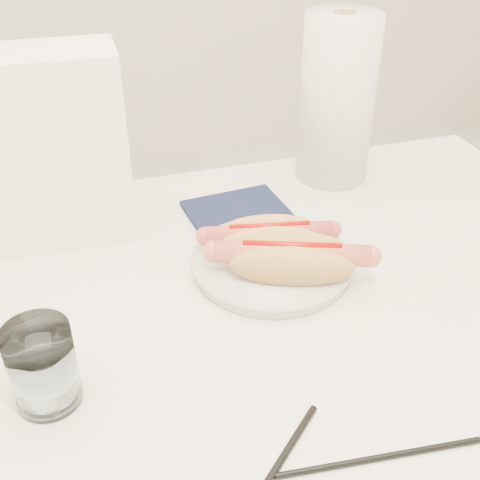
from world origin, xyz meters
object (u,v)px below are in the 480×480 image
object	(u,v)px
hotdog_left	(269,237)
water_glass	(43,366)
table	(213,368)
hotdog_right	(291,259)
paper_towel_roll	(337,100)
plate	(272,265)
napkin_box	(52,149)

from	to	relation	value
hotdog_left	water_glass	distance (m)	0.33
table	hotdog_right	world-z (taller)	hotdog_right
hotdog_right	paper_towel_roll	size ratio (longest dim) A/B	0.71
plate	napkin_box	distance (m)	0.33
hotdog_right	table	bearing A→B (deg)	-135.31
plate	water_glass	xyz separation A→B (m)	(-0.29, -0.14, 0.04)
plate	paper_towel_roll	world-z (taller)	paper_towel_roll
hotdog_left	napkin_box	world-z (taller)	napkin_box
plate	paper_towel_roll	size ratio (longest dim) A/B	0.76
paper_towel_roll	table	bearing A→B (deg)	-132.96
plate	water_glass	world-z (taller)	water_glass
hotdog_left	water_glass	world-z (taller)	water_glass
water_glass	plate	bearing A→B (deg)	25.75
table	hotdog_left	xyz separation A→B (m)	(0.11, 0.11, 0.10)
hotdog_right	paper_towel_roll	world-z (taller)	paper_towel_roll
hotdog_right	napkin_box	xyz separation A→B (m)	(-0.26, 0.22, 0.09)
hotdog_left	paper_towel_roll	xyz separation A→B (m)	(0.19, 0.21, 0.09)
plate	paper_towel_roll	distance (m)	0.32
hotdog_left	paper_towel_roll	distance (m)	0.29
hotdog_right	water_glass	world-z (taller)	water_glass
table	hotdog_right	xyz separation A→B (m)	(0.12, 0.05, 0.10)
paper_towel_roll	plate	bearing A→B (deg)	-129.86
napkin_box	hotdog_left	bearing A→B (deg)	-30.09
plate	napkin_box	xyz separation A→B (m)	(-0.25, 0.18, 0.12)
table	plate	world-z (taller)	plate
water_glass	paper_towel_roll	bearing A→B (deg)	37.43
table	paper_towel_roll	bearing A→B (deg)	47.04
table	hotdog_left	bearing A→B (deg)	45.45
plate	napkin_box	world-z (taller)	napkin_box
hotdog_left	hotdog_right	bearing A→B (deg)	-70.53
plate	napkin_box	size ratio (longest dim) A/B	0.78
hotdog_right	water_glass	distance (m)	0.32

